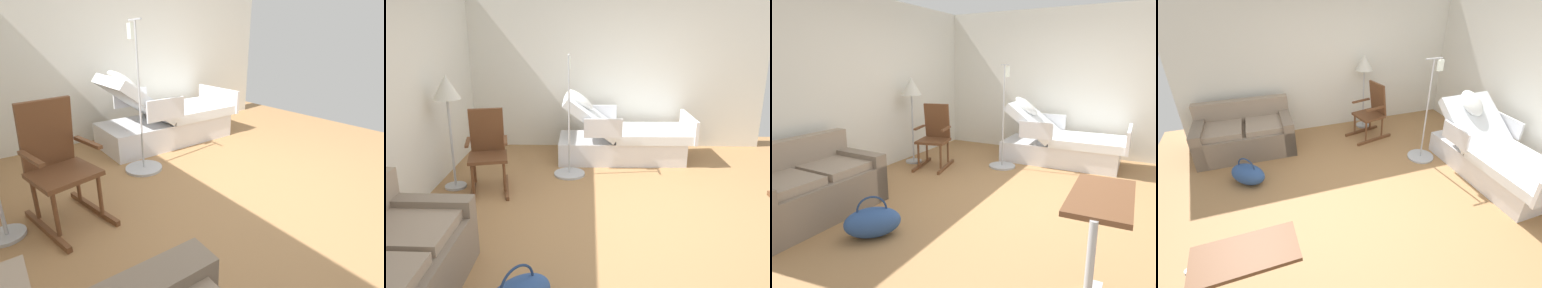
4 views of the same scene
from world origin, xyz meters
TOP-DOWN VIEW (x-y plane):
  - ground_plane at (0.00, 0.00)m, footprint 6.46×6.46m
  - back_wall at (0.00, 2.50)m, footprint 5.37×0.10m
  - side_wall at (2.63, 0.00)m, footprint 0.10×5.11m
  - hospital_bed at (1.90, -0.09)m, footprint 1.06×2.08m
  - rocking_chair at (0.66, 1.73)m, footprint 0.85×0.63m
  - floor_lamp at (0.67, 2.19)m, footprint 0.34×0.34m
  - iv_pole at (1.16, 0.70)m, footprint 0.44×0.44m

SIDE VIEW (x-z plane):
  - ground_plane at x=0.00m, z-range 0.00..0.00m
  - iv_pole at x=1.16m, z-range -0.59..1.09m
  - hospital_bed at x=1.90m, z-range -0.26..0.89m
  - rocking_chair at x=0.66m, z-range -0.02..1.03m
  - floor_lamp at x=0.67m, z-range 0.49..1.97m
  - back_wall at x=0.00m, z-range 0.00..2.70m
  - side_wall at x=2.63m, z-range 0.00..2.70m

